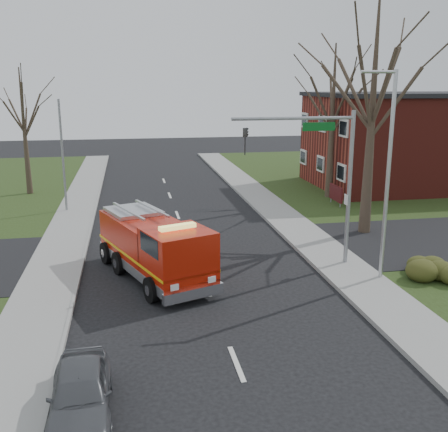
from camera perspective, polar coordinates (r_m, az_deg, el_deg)
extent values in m
plane|color=black|center=(21.06, -1.97, -7.75)|extent=(120.00, 120.00, 0.00)
cube|color=gray|center=(22.71, 13.80, -6.31)|extent=(2.40, 80.00, 0.15)
cube|color=gray|center=(21.12, -19.03, -8.28)|extent=(2.40, 80.00, 0.15)
cube|color=maroon|center=(43.46, 20.00, 7.57)|extent=(15.00, 10.00, 7.00)
cube|color=black|center=(43.25, 20.41, 12.30)|extent=(15.40, 10.40, 0.30)
cube|color=silver|center=(40.40, 10.48, 5.59)|extent=(0.12, 1.40, 1.20)
cube|color=#481014|center=(35.20, 12.09, 2.45)|extent=(0.12, 2.00, 1.00)
cylinder|color=gray|center=(34.57, 12.55, 1.45)|extent=(0.08, 0.08, 0.90)
cylinder|color=gray|center=(36.02, 11.57, 2.01)|extent=(0.08, 0.08, 0.90)
ellipsoid|color=#333A15|center=(22.99, 21.30, -5.30)|extent=(2.80, 2.00, 0.90)
cone|color=#32261D|center=(28.23, 15.75, 9.87)|extent=(0.64, 0.64, 12.00)
cone|color=#32261D|center=(37.10, 11.69, 9.85)|extent=(0.56, 0.56, 10.50)
cone|color=#32261D|center=(40.13, -20.88, 8.45)|extent=(0.44, 0.44, 9.00)
cylinder|color=gray|center=(23.25, 13.46, 2.72)|extent=(0.18, 0.18, 6.80)
cylinder|color=gray|center=(21.93, 7.60, 10.49)|extent=(5.20, 0.14, 0.14)
cube|color=#0C591E|center=(22.32, 10.29, 9.55)|extent=(1.40, 0.06, 0.35)
imported|color=black|center=(21.43, 2.40, 9.58)|extent=(0.22, 0.18, 1.10)
cylinder|color=#B7BABF|center=(21.64, 17.39, 3.79)|extent=(0.16, 0.16, 8.40)
cylinder|color=#B7BABF|center=(21.02, 16.49, 14.81)|extent=(1.40, 0.12, 0.12)
cylinder|color=gray|center=(33.86, -17.14, 6.15)|extent=(0.14, 0.14, 7.00)
cube|color=#B31808|center=(22.85, -8.75, -2.48)|extent=(3.80, 5.15, 1.87)
cube|color=#B31808|center=(19.85, -5.01, -4.53)|extent=(2.98, 2.98, 2.14)
cube|color=#B7BABF|center=(22.14, -7.62, -5.04)|extent=(4.64, 7.32, 0.40)
cube|color=#E5B20C|center=(21.98, -7.66, -3.84)|extent=(4.65, 7.33, 0.11)
cube|color=black|center=(18.81, -3.74, -3.43)|extent=(1.92, 0.79, 0.76)
cube|color=#E5D866|center=(19.50, -5.09, -1.18)|extent=(1.44, 0.79, 0.16)
cylinder|color=black|center=(19.69, -7.88, -7.96)|extent=(0.64, 1.03, 0.98)
cylinder|color=black|center=(20.63, -1.93, -6.77)|extent=(0.64, 1.03, 0.98)
cylinder|color=black|center=(24.17, -12.67, -3.94)|extent=(0.64, 1.03, 0.98)
cylinder|color=black|center=(24.94, -7.63, -3.15)|extent=(0.64, 1.03, 0.98)
imported|color=#4F5156|center=(13.77, -15.34, -18.07)|extent=(1.60, 3.74, 1.26)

